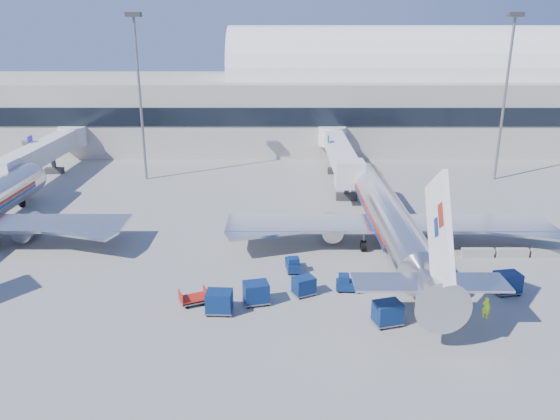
{
  "coord_description": "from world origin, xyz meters",
  "views": [
    {
      "loc": [
        -0.62,
        -45.7,
        20.82
      ],
      "look_at": [
        -0.74,
        6.0,
        3.38
      ],
      "focal_mm": 35.0,
      "sensor_mm": 36.0,
      "label": 1
    }
  ],
  "objects_px": {
    "cart_train_b": "(256,293)",
    "tug_lead": "(348,283)",
    "jetbridge_near": "(339,151)",
    "barrier_near": "(477,253)",
    "barrier_far": "(547,253)",
    "tug_right": "(409,279)",
    "mast_east": "(508,73)",
    "jetbridge_mid": "(45,151)",
    "mast_west": "(138,73)",
    "cart_train_a": "(304,286)",
    "cart_solo_far": "(507,283)",
    "tug_left": "(293,264)",
    "cart_solo_near": "(387,313)",
    "ramp_worker": "(486,308)",
    "airliner_main": "(390,219)",
    "cart_open_red": "(194,299)",
    "barrier_mid": "(512,253)",
    "cart_train_c": "(219,302)"
  },
  "relations": [
    {
      "from": "tug_right",
      "to": "cart_train_a",
      "type": "distance_m",
      "value": 8.98
    },
    {
      "from": "jetbridge_near",
      "to": "cart_solo_far",
      "type": "xyz_separation_m",
      "value": [
        10.28,
        -36.16,
        -2.97
      ]
    },
    {
      "from": "barrier_far",
      "to": "tug_right",
      "type": "height_order",
      "value": "tug_right"
    },
    {
      "from": "mast_west",
      "to": "tug_left",
      "type": "distance_m",
      "value": 39.79
    },
    {
      "from": "mast_east",
      "to": "tug_lead",
      "type": "height_order",
      "value": "mast_east"
    },
    {
      "from": "jetbridge_near",
      "to": "cart_solo_near",
      "type": "distance_m",
      "value": 41.25
    },
    {
      "from": "barrier_near",
      "to": "barrier_far",
      "type": "bearing_deg",
      "value": 0.0
    },
    {
      "from": "cart_solo_far",
      "to": "ramp_worker",
      "type": "relative_size",
      "value": 1.37
    },
    {
      "from": "cart_train_c",
      "to": "cart_solo_near",
      "type": "bearing_deg",
      "value": -4.3
    },
    {
      "from": "jetbridge_near",
      "to": "mast_west",
      "type": "bearing_deg",
      "value": -178.32
    },
    {
      "from": "jetbridge_near",
      "to": "jetbridge_mid",
      "type": "xyz_separation_m",
      "value": [
        -42.0,
        0.0,
        0.0
      ]
    },
    {
      "from": "barrier_mid",
      "to": "barrier_far",
      "type": "distance_m",
      "value": 3.3
    },
    {
      "from": "airliner_main",
      "to": "jetbridge_near",
      "type": "bearing_deg",
      "value": 95.22
    },
    {
      "from": "mast_east",
      "to": "tug_right",
      "type": "bearing_deg",
      "value": -120.12
    },
    {
      "from": "cart_train_a",
      "to": "tug_lead",
      "type": "bearing_deg",
      "value": -15.28
    },
    {
      "from": "airliner_main",
      "to": "barrier_far",
      "type": "relative_size",
      "value": 12.42
    },
    {
      "from": "tug_right",
      "to": "ramp_worker",
      "type": "xyz_separation_m",
      "value": [
        4.64,
        -5.02,
        0.08
      ]
    },
    {
      "from": "barrier_mid",
      "to": "tug_right",
      "type": "xyz_separation_m",
      "value": [
        -11.19,
        -6.29,
        0.31
      ]
    },
    {
      "from": "barrier_far",
      "to": "cart_train_b",
      "type": "xyz_separation_m",
      "value": [
        -27.19,
        -9.16,
        0.51
      ]
    },
    {
      "from": "mast_west",
      "to": "tug_right",
      "type": "xyz_separation_m",
      "value": [
        30.11,
        -34.29,
        -14.03
      ]
    },
    {
      "from": "barrier_far",
      "to": "cart_train_c",
      "type": "relative_size",
      "value": 1.4
    },
    {
      "from": "mast_west",
      "to": "tug_right",
      "type": "height_order",
      "value": "mast_west"
    },
    {
      "from": "mast_east",
      "to": "cart_solo_far",
      "type": "bearing_deg",
      "value": -108.92
    },
    {
      "from": "barrier_far",
      "to": "cart_solo_near",
      "type": "distance_m",
      "value": 21.37
    },
    {
      "from": "barrier_far",
      "to": "tug_lead",
      "type": "relative_size",
      "value": 1.32
    },
    {
      "from": "barrier_near",
      "to": "tug_left",
      "type": "distance_m",
      "value": 17.86
    },
    {
      "from": "barrier_far",
      "to": "cart_solo_near",
      "type": "bearing_deg",
      "value": -144.73
    },
    {
      "from": "barrier_far",
      "to": "cart_open_red",
      "type": "distance_m",
      "value": 33.4
    },
    {
      "from": "jetbridge_mid",
      "to": "cart_train_a",
      "type": "bearing_deg",
      "value": -45.67
    },
    {
      "from": "jetbridge_near",
      "to": "cart_train_a",
      "type": "distance_m",
      "value": 37.16
    },
    {
      "from": "cart_train_a",
      "to": "ramp_worker",
      "type": "height_order",
      "value": "ramp_worker"
    },
    {
      "from": "cart_train_b",
      "to": "tug_lead",
      "type": "bearing_deg",
      "value": 2.58
    },
    {
      "from": "barrier_far",
      "to": "cart_solo_far",
      "type": "xyz_separation_m",
      "value": [
        -6.72,
        -7.35,
        0.51
      ]
    },
    {
      "from": "barrier_mid",
      "to": "tug_right",
      "type": "height_order",
      "value": "tug_right"
    },
    {
      "from": "cart_solo_near",
      "to": "airliner_main",
      "type": "bearing_deg",
      "value": 62.8
    },
    {
      "from": "airliner_main",
      "to": "tug_lead",
      "type": "relative_size",
      "value": 16.41
    },
    {
      "from": "jetbridge_near",
      "to": "barrier_near",
      "type": "bearing_deg",
      "value": -70.15
    },
    {
      "from": "cart_solo_near",
      "to": "mast_west",
      "type": "bearing_deg",
      "value": 107.59
    },
    {
      "from": "jetbridge_mid",
      "to": "mast_west",
      "type": "bearing_deg",
      "value": -3.21
    },
    {
      "from": "jetbridge_mid",
      "to": "cart_train_b",
      "type": "bearing_deg",
      "value": -50.04
    },
    {
      "from": "tug_lead",
      "to": "cart_open_red",
      "type": "distance_m",
      "value": 12.66
    },
    {
      "from": "barrier_far",
      "to": "cart_solo_far",
      "type": "height_order",
      "value": "cart_solo_far"
    },
    {
      "from": "jetbridge_mid",
      "to": "cart_solo_far",
      "type": "bearing_deg",
      "value": -34.67
    },
    {
      "from": "tug_right",
      "to": "ramp_worker",
      "type": "distance_m",
      "value": 6.84
    },
    {
      "from": "jetbridge_near",
      "to": "tug_right",
      "type": "height_order",
      "value": "jetbridge_near"
    },
    {
      "from": "mast_east",
      "to": "tug_left",
      "type": "xyz_separation_m",
      "value": [
        -29.59,
        -31.09,
        -14.13
      ]
    },
    {
      "from": "jetbridge_near",
      "to": "cart_train_b",
      "type": "distance_m",
      "value": 39.42
    },
    {
      "from": "airliner_main",
      "to": "barrier_mid",
      "type": "bearing_deg",
      "value": -12.5
    },
    {
      "from": "jetbridge_mid",
      "to": "barrier_mid",
      "type": "distance_m",
      "value": 62.81
    },
    {
      "from": "airliner_main",
      "to": "cart_solo_near",
      "type": "distance_m",
      "value": 15.24
    }
  ]
}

